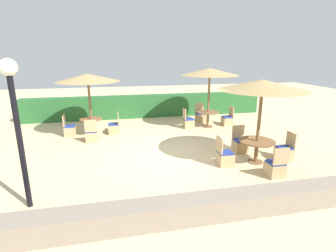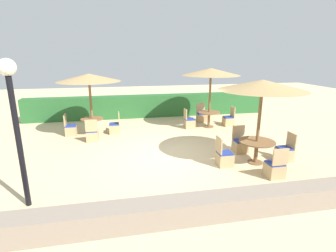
# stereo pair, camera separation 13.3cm
# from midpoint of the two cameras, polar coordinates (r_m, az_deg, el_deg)

# --- Properties ---
(ground_plane) EXTENTS (40.00, 40.00, 0.00)m
(ground_plane) POSITION_cam_midpoint_polar(r_m,az_deg,el_deg) (9.10, 0.38, -6.47)
(ground_plane) COLOR #D1BA8C
(hedge_row) EXTENTS (13.00, 0.70, 1.20)m
(hedge_row) POSITION_cam_midpoint_polar(r_m,az_deg,el_deg) (14.59, -4.75, 4.38)
(hedge_row) COLOR #28602D
(hedge_row) RESTS_ON ground_plane
(stone_border) EXTENTS (10.00, 0.56, 0.50)m
(stone_border) POSITION_cam_midpoint_polar(r_m,az_deg,el_deg) (5.90, 8.40, -17.03)
(stone_border) COLOR gray
(stone_border) RESTS_ON ground_plane
(lamp_post) EXTENTS (0.36, 0.36, 3.32)m
(lamp_post) POSITION_cam_midpoint_polar(r_m,az_deg,el_deg) (6.35, -30.98, 3.74)
(lamp_post) COLOR black
(lamp_post) RESTS_ON ground_plane
(parasol_front_right) EXTENTS (2.63, 2.63, 2.66)m
(parasol_front_right) POSITION_cam_midpoint_polar(r_m,az_deg,el_deg) (8.40, 19.45, 8.36)
(parasol_front_right) COLOR brown
(parasol_front_right) RESTS_ON ground_plane
(round_table_front_right) EXTENTS (1.12, 1.12, 0.73)m
(round_table_front_right) POSITION_cam_midpoint_polar(r_m,az_deg,el_deg) (8.81, 18.35, -3.95)
(round_table_front_right) COLOR brown
(round_table_front_right) RESTS_ON ground_plane
(patio_chair_front_right_west) EXTENTS (0.46, 0.46, 0.93)m
(patio_chair_front_right_west) POSITION_cam_midpoint_polar(r_m,az_deg,el_deg) (8.44, 11.75, -6.70)
(patio_chair_front_right_west) COLOR tan
(patio_chair_front_right_west) RESTS_ON ground_plane
(patio_chair_front_right_east) EXTENTS (0.46, 0.46, 0.93)m
(patio_chair_front_right_east) POSITION_cam_midpoint_polar(r_m,az_deg,el_deg) (9.46, 23.65, -5.24)
(patio_chair_front_right_east) COLOR tan
(patio_chair_front_right_east) RESTS_ON ground_plane
(patio_chair_front_right_north) EXTENTS (0.46, 0.46, 0.93)m
(patio_chair_front_right_north) POSITION_cam_midpoint_polar(r_m,az_deg,el_deg) (9.70, 14.98, -3.93)
(patio_chair_front_right_north) COLOR tan
(patio_chair_front_right_north) RESTS_ON ground_plane
(patio_chair_front_right_south) EXTENTS (0.46, 0.46, 0.93)m
(patio_chair_front_right_south) POSITION_cam_midpoint_polar(r_m,az_deg,el_deg) (8.10, 21.88, -8.49)
(patio_chair_front_right_south) COLOR tan
(patio_chair_front_right_south) RESTS_ON ground_plane
(parasol_back_left) EXTENTS (2.61, 2.61, 2.61)m
(parasol_back_left) POSITION_cam_midpoint_polar(r_m,az_deg,el_deg) (11.43, -17.38, 9.95)
(parasol_back_left) COLOR brown
(parasol_back_left) RESTS_ON ground_plane
(round_table_back_left) EXTENTS (0.96, 0.96, 0.71)m
(round_table_back_left) POSITION_cam_midpoint_polar(r_m,az_deg,el_deg) (11.75, -16.65, 0.73)
(round_table_back_left) COLOR brown
(round_table_back_left) RESTS_ON ground_plane
(patio_chair_back_left_east) EXTENTS (0.46, 0.46, 0.93)m
(patio_chair_back_left_east) POSITION_cam_midpoint_polar(r_m,az_deg,el_deg) (11.73, -11.96, -0.37)
(patio_chair_back_left_east) COLOR tan
(patio_chair_back_left_east) RESTS_ON ground_plane
(patio_chair_back_left_west) EXTENTS (0.46, 0.46, 0.93)m
(patio_chair_back_left_west) POSITION_cam_midpoint_polar(r_m,az_deg,el_deg) (11.95, -20.90, -0.78)
(patio_chair_back_left_west) COLOR tan
(patio_chair_back_left_west) RESTS_ON ground_plane
(patio_chair_back_left_south) EXTENTS (0.46, 0.46, 0.93)m
(patio_chair_back_left_south) POSITION_cam_midpoint_polar(r_m,az_deg,el_deg) (10.90, -16.61, -1.91)
(patio_chair_back_left_south) COLOR tan
(patio_chair_back_left_south) RESTS_ON ground_plane
(parasol_back_right) EXTENTS (2.65, 2.65, 2.77)m
(parasol_back_right) POSITION_cam_midpoint_polar(r_m,az_deg,el_deg) (12.30, 8.77, 11.55)
(parasol_back_right) COLOR brown
(parasol_back_right) RESTS_ON ground_plane
(round_table_back_right) EXTENTS (1.04, 1.04, 0.74)m
(round_table_back_right) POSITION_cam_midpoint_polar(r_m,az_deg,el_deg) (12.59, 8.39, 2.36)
(round_table_back_right) COLOR brown
(round_table_back_right) RESTS_ON ground_plane
(patio_chair_back_right_west) EXTENTS (0.46, 0.46, 0.93)m
(patio_chair_back_right_west) POSITION_cam_midpoint_polar(r_m,az_deg,el_deg) (12.38, 4.10, 0.78)
(patio_chair_back_right_west) COLOR tan
(patio_chair_back_right_west) RESTS_ON ground_plane
(patio_chair_back_right_east) EXTENTS (0.46, 0.46, 0.93)m
(patio_chair_back_right_east) POSITION_cam_midpoint_polar(r_m,az_deg,el_deg) (13.10, 12.50, 1.26)
(patio_chair_back_right_east) COLOR tan
(patio_chair_back_right_east) RESTS_ON ground_plane
(patio_chair_back_right_north) EXTENTS (0.46, 0.46, 0.93)m
(patio_chair_back_right_north) POSITION_cam_midpoint_polar(r_m,az_deg,el_deg) (13.60, 6.79, 2.05)
(patio_chair_back_right_north) COLOR tan
(patio_chair_back_right_north) RESTS_ON ground_plane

